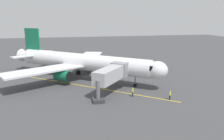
% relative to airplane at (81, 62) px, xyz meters
% --- Properties ---
extents(ground_plane, '(220.00, 220.00, 0.00)m').
position_rel_airplane_xyz_m(ground_plane, '(-1.87, -1.64, -4.00)').
color(ground_plane, '#424244').
extents(apron_lead_in_line, '(30.97, 25.69, 0.01)m').
position_rel_airplane_xyz_m(apron_lead_in_line, '(-0.22, 6.18, -4.00)').
color(apron_lead_in_line, yellow).
rests_on(apron_lead_in_line, ground).
extents(airplane, '(33.81, 32.12, 11.50)m').
position_rel_airplane_xyz_m(airplane, '(0.00, 0.00, 0.00)').
color(airplane, white).
rests_on(airplane, ground).
extents(jet_bridge, '(8.87, 10.03, 5.40)m').
position_rel_airplane_xyz_m(jet_bridge, '(-5.27, 11.33, -0.24)').
color(jet_bridge, '#B7B7BC').
rests_on(jet_bridge, ground).
extents(ground_crew_marshaller, '(0.33, 0.44, 1.71)m').
position_rel_airplane_xyz_m(ground_crew_marshaller, '(-14.26, 17.40, -3.12)').
color(ground_crew_marshaller, '#23232D').
rests_on(ground_crew_marshaller, ground).
extents(ground_crew_wing_walker, '(0.32, 0.44, 1.71)m').
position_rel_airplane_xyz_m(ground_crew_wing_walker, '(-8.32, 14.42, -3.12)').
color(ground_crew_wing_walker, '#23232D').
rests_on(ground_crew_wing_walker, ground).
extents(tug_near_nose, '(2.69, 2.26, 1.50)m').
position_rel_airplane_xyz_m(tug_near_nose, '(-16.02, -5.78, -3.30)').
color(tug_near_nose, white).
rests_on(tug_near_nose, ground).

